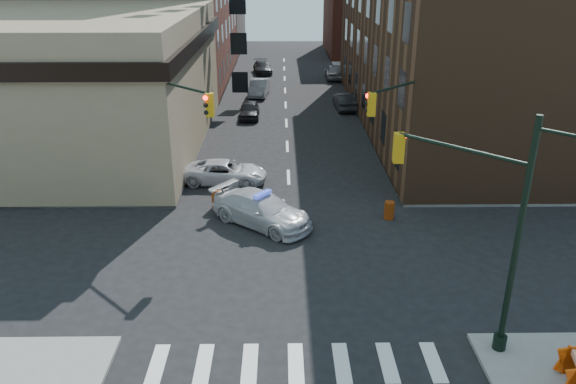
{
  "coord_description": "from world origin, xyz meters",
  "views": [
    {
      "loc": [
        -0.45,
        -21.49,
        12.2
      ],
      "look_at": [
        -0.13,
        2.43,
        2.2
      ],
      "focal_mm": 35.0,
      "sensor_mm": 36.0,
      "label": 1
    }
  ],
  "objects_px": {
    "police_car": "(262,210)",
    "parked_car_wnear": "(249,110)",
    "pickup": "(225,172)",
    "barrel_road": "(389,210)",
    "barricade_se_a": "(576,372)",
    "parked_car_wfar": "(259,88)",
    "barricade_nw_a": "(169,180)",
    "pedestrian_b": "(59,176)",
    "parked_car_enear": "(345,101)",
    "barrel_bank": "(217,199)",
    "pedestrian_a": "(174,172)"
  },
  "relations": [
    {
      "from": "parked_car_wnear",
      "to": "barricade_se_a",
      "type": "height_order",
      "value": "parked_car_wnear"
    },
    {
      "from": "parked_car_wfar",
      "to": "barricade_se_a",
      "type": "height_order",
      "value": "parked_car_wfar"
    },
    {
      "from": "parked_car_wnear",
      "to": "barrel_bank",
      "type": "xyz_separation_m",
      "value": [
        -0.78,
        -18.07,
        -0.15
      ]
    },
    {
      "from": "parked_car_wfar",
      "to": "pedestrian_a",
      "type": "height_order",
      "value": "pedestrian_a"
    },
    {
      "from": "police_car",
      "to": "barrel_bank",
      "type": "relative_size",
      "value": 5.23
    },
    {
      "from": "barrel_road",
      "to": "barrel_bank",
      "type": "relative_size",
      "value": 0.88
    },
    {
      "from": "barricade_nw_a",
      "to": "parked_car_wfar",
      "type": "bearing_deg",
      "value": 76.99
    },
    {
      "from": "parked_car_enear",
      "to": "pedestrian_a",
      "type": "distance_m",
      "value": 21.48
    },
    {
      "from": "parked_car_wnear",
      "to": "pedestrian_b",
      "type": "height_order",
      "value": "pedestrian_b"
    },
    {
      "from": "pedestrian_a",
      "to": "barricade_se_a",
      "type": "distance_m",
      "value": 22.22
    },
    {
      "from": "pedestrian_a",
      "to": "barrel_bank",
      "type": "bearing_deg",
      "value": -22.89
    },
    {
      "from": "police_car",
      "to": "barrel_road",
      "type": "xyz_separation_m",
      "value": [
        6.41,
        0.55,
        -0.33
      ]
    },
    {
      "from": "barrel_bank",
      "to": "parked_car_enear",
      "type": "bearing_deg",
      "value": 66.8
    },
    {
      "from": "barrel_road",
      "to": "barricade_nw_a",
      "type": "distance_m",
      "value": 12.41
    },
    {
      "from": "pickup",
      "to": "pedestrian_b",
      "type": "height_order",
      "value": "pedestrian_b"
    },
    {
      "from": "pedestrian_a",
      "to": "barrel_bank",
      "type": "distance_m",
      "value": 3.9
    },
    {
      "from": "pedestrian_a",
      "to": "barrel_road",
      "type": "height_order",
      "value": "pedestrian_a"
    },
    {
      "from": "police_car",
      "to": "barricade_nw_a",
      "type": "height_order",
      "value": "police_car"
    },
    {
      "from": "parked_car_enear",
      "to": "pedestrian_b",
      "type": "xyz_separation_m",
      "value": [
        -17.83,
        -18.96,
        0.4
      ]
    },
    {
      "from": "parked_car_wnear",
      "to": "parked_car_wfar",
      "type": "xyz_separation_m",
      "value": [
        0.53,
        8.12,
        0.09
      ]
    },
    {
      "from": "parked_car_wfar",
      "to": "barricade_se_a",
      "type": "bearing_deg",
      "value": -69.02
    },
    {
      "from": "pedestrian_b",
      "to": "barrel_road",
      "type": "distance_m",
      "value": 18.03
    },
    {
      "from": "barrel_road",
      "to": "barricade_se_a",
      "type": "height_order",
      "value": "barricade_se_a"
    },
    {
      "from": "police_car",
      "to": "pedestrian_b",
      "type": "distance_m",
      "value": 11.95
    },
    {
      "from": "police_car",
      "to": "barricade_se_a",
      "type": "distance_m",
      "value": 15.25
    },
    {
      "from": "barrel_road",
      "to": "parked_car_wfar",
      "type": "bearing_deg",
      "value": 105.18
    },
    {
      "from": "police_car",
      "to": "barrel_road",
      "type": "relative_size",
      "value": 5.96
    },
    {
      "from": "pickup",
      "to": "barrel_bank",
      "type": "xyz_separation_m",
      "value": [
        -0.12,
        -3.57,
        -0.15
      ]
    },
    {
      "from": "parked_car_enear",
      "to": "pedestrian_a",
      "type": "xyz_separation_m",
      "value": [
        -11.62,
        -18.07,
        0.28
      ]
    },
    {
      "from": "parked_car_wfar",
      "to": "barricade_nw_a",
      "type": "height_order",
      "value": "parked_car_wfar"
    },
    {
      "from": "pedestrian_b",
      "to": "barrel_road",
      "type": "xyz_separation_m",
      "value": [
        17.71,
        -3.35,
        -0.66
      ]
    },
    {
      "from": "parked_car_wnear",
      "to": "barricade_nw_a",
      "type": "height_order",
      "value": "parked_car_wnear"
    },
    {
      "from": "police_car",
      "to": "parked_car_wnear",
      "type": "bearing_deg",
      "value": 43.57
    },
    {
      "from": "pedestrian_a",
      "to": "pedestrian_b",
      "type": "bearing_deg",
      "value": -148.69
    },
    {
      "from": "pickup",
      "to": "barricade_se_a",
      "type": "bearing_deg",
      "value": -139.49
    },
    {
      "from": "pickup",
      "to": "barrel_road",
      "type": "height_order",
      "value": "pickup"
    },
    {
      "from": "barrel_road",
      "to": "police_car",
      "type": "bearing_deg",
      "value": -175.07
    },
    {
      "from": "pickup",
      "to": "parked_car_wnear",
      "type": "bearing_deg",
      "value": 2.52
    },
    {
      "from": "parked_car_wnear",
      "to": "barrel_road",
      "type": "distance_m",
      "value": 21.12
    },
    {
      "from": "barricade_nw_a",
      "to": "parked_car_enear",
      "type": "bearing_deg",
      "value": 54.37
    },
    {
      "from": "barrel_bank",
      "to": "pickup",
      "type": "bearing_deg",
      "value": 88.03
    },
    {
      "from": "parked_car_wnear",
      "to": "pickup",
      "type": "bearing_deg",
      "value": -93.17
    },
    {
      "from": "parked_car_wnear",
      "to": "parked_car_wfar",
      "type": "relative_size",
      "value": 0.85
    },
    {
      "from": "pedestrian_b",
      "to": "barricade_nw_a",
      "type": "relative_size",
      "value": 1.4
    },
    {
      "from": "parked_car_wnear",
      "to": "parked_car_wfar",
      "type": "height_order",
      "value": "parked_car_wfar"
    },
    {
      "from": "parked_car_enear",
      "to": "barrel_bank",
      "type": "relative_size",
      "value": 4.16
    },
    {
      "from": "pedestrian_b",
      "to": "barrel_road",
      "type": "bearing_deg",
      "value": -45.31
    },
    {
      "from": "parked_car_enear",
      "to": "barrel_road",
      "type": "xyz_separation_m",
      "value": [
        -0.12,
        -22.31,
        -0.26
      ]
    },
    {
      "from": "pickup",
      "to": "barricade_se_a",
      "type": "relative_size",
      "value": 4.18
    },
    {
      "from": "parked_car_enear",
      "to": "parked_car_wnear",
      "type": "bearing_deg",
      "value": 15.55
    }
  ]
}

